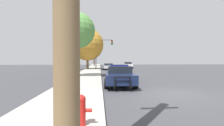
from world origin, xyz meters
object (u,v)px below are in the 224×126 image
object	(u,v)px
tree_sidewalk_near	(77,31)
fire_hydrant	(81,109)
traffic_light	(102,48)
tree_sidewalk_far	(94,52)
car_background_oncoming	(128,65)
police_car	(119,75)
tree_sidewalk_mid	(87,45)
car_background_midblock	(108,66)

from	to	relation	value
tree_sidewalk_near	fire_hydrant	bearing A→B (deg)	-81.23
fire_hydrant	traffic_light	bearing A→B (deg)	87.70
tree_sidewalk_far	car_background_oncoming	bearing A→B (deg)	-54.82
fire_hydrant	traffic_light	distance (m)	24.80
police_car	tree_sidewalk_mid	distance (m)	18.95
car_background_midblock	car_background_oncoming	size ratio (longest dim) A/B	0.99
car_background_midblock	tree_sidewalk_mid	distance (m)	5.74
police_car	traffic_light	bearing A→B (deg)	-83.42
car_background_midblock	tree_sidewalk_mid	xyz separation A→B (m)	(-3.97, 0.50, 4.12)
fire_hydrant	tree_sidewalk_far	size ratio (longest dim) A/B	0.13
fire_hydrant	car_background_oncoming	size ratio (longest dim) A/B	0.18
police_car	car_background_midblock	xyz separation A→B (m)	(0.26, 17.64, -0.08)
car_background_midblock	tree_sidewalk_far	bearing A→B (deg)	103.64
police_car	fire_hydrant	xyz separation A→B (m)	(-1.88, -6.95, -0.19)
tree_sidewalk_far	tree_sidewalk_near	bearing A→B (deg)	-91.31
car_background_midblock	car_background_oncoming	world-z (taller)	car_background_oncoming
police_car	tree_sidewalk_far	bearing A→B (deg)	-81.19
police_car	fire_hydrant	distance (m)	7.20
police_car	traffic_light	xyz separation A→B (m)	(-0.90, 17.58, 3.33)
traffic_light	tree_sidewalk_mid	world-z (taller)	tree_sidewalk_mid
car_background_midblock	car_background_oncoming	distance (m)	6.63
fire_hydrant	tree_sidewalk_far	distance (m)	40.76
car_background_oncoming	tree_sidewalk_near	size ratio (longest dim) A/B	0.66
car_background_oncoming	tree_sidewalk_far	size ratio (longest dim) A/B	0.71
car_background_oncoming	tree_sidewalk_near	xyz separation A→B (m)	(-8.58, -17.61, 4.03)
fire_hydrant	car_background_midblock	world-z (taller)	car_background_midblock
car_background_oncoming	tree_sidewalk_mid	world-z (taller)	tree_sidewalk_mid
traffic_light	tree_sidewalk_near	xyz separation A→B (m)	(-2.79, -12.80, 0.72)
car_background_oncoming	tree_sidewalk_near	distance (m)	20.00
tree_sidewalk_near	police_car	bearing A→B (deg)	-52.33
fire_hydrant	tree_sidewalk_mid	xyz separation A→B (m)	(-1.83, 25.08, 4.24)
police_car	tree_sidewalk_near	bearing A→B (deg)	-48.66
police_car	car_background_oncoming	world-z (taller)	police_car
fire_hydrant	car_background_oncoming	xyz separation A→B (m)	(6.78, 29.33, 0.21)
police_car	fire_hydrant	size ratio (longest dim) A/B	6.62
car_background_oncoming	car_background_midblock	bearing A→B (deg)	49.20
car_background_oncoming	tree_sidewalk_mid	size ratio (longest dim) A/B	0.56
fire_hydrant	tree_sidewalk_near	size ratio (longest dim) A/B	0.12
traffic_light	tree_sidewalk_far	xyz separation A→B (m)	(-2.13, 16.05, 0.22)
tree_sidewalk_mid	traffic_light	bearing A→B (deg)	-11.20
traffic_light	car_background_midblock	distance (m)	3.60
car_background_oncoming	tree_sidewalk_mid	xyz separation A→B (m)	(-8.61, -4.25, 4.03)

